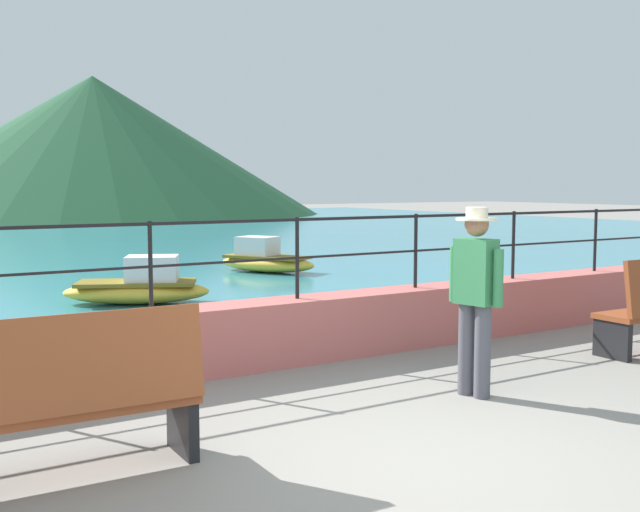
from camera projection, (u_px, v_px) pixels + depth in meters
name	position (u px, v px, depth m)	size (l,w,h in m)	color
ground_plane	(427.00, 464.00, 5.34)	(120.00, 120.00, 0.00)	gray
promenade_wall	(229.00, 338.00, 8.00)	(20.00, 0.56, 0.70)	#BC605B
railing	(228.00, 246.00, 7.91)	(18.44, 0.04, 0.90)	black
hill_main	(94.00, 146.00, 48.64)	(28.76, 28.76, 8.80)	#1E4C2D
bench_main	(72.00, 397.00, 5.02)	(1.72, 0.61, 1.13)	#9E4C28
person_walking	(475.00, 291.00, 6.98)	(0.38, 0.56, 1.75)	#4C4C56
boat_0	(140.00, 287.00, 12.16)	(2.46, 1.84, 0.76)	gold
boat_1	(265.00, 260.00, 16.55)	(1.89, 2.45, 0.76)	gold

